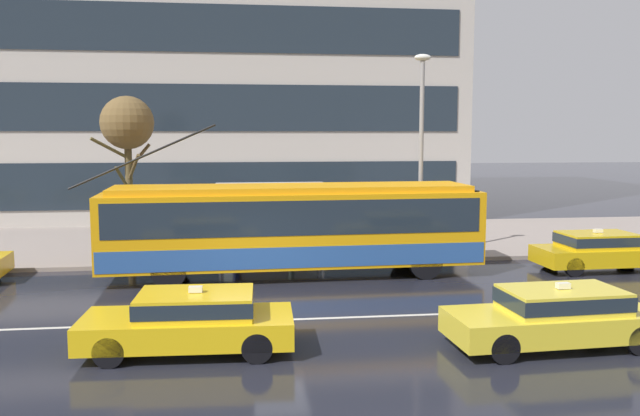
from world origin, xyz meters
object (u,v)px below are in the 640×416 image
Objects in this scene: trolleybus at (293,226)px; taxi_ahead_of_bus at (600,249)px; taxi_oncoming_far at (557,315)px; street_lamp at (421,139)px; pedestrian_waiting_by_pole at (236,229)px; taxi_oncoming_near at (191,319)px; bus_shelter at (271,201)px; pedestrian_approaching_curb at (290,212)px; pedestrian_at_shelter at (159,213)px; street_tree_bare at (127,126)px; pedestrian_walking_past at (238,210)px.

trolleybus is 2.91× the size of taxi_ahead_of_bus.
trolleybus is at bearing 122.50° from taxi_oncoming_far.
street_lamp is (-0.20, 9.93, 3.64)m from taxi_oncoming_far.
pedestrian_waiting_by_pole is 0.23× the size of street_lamp.
bus_shelter reaches higher than taxi_oncoming_near.
trolleybus is 6.50× the size of pedestrian_approaching_curb.
pedestrian_approaching_curb is (4.67, -0.05, -0.04)m from pedestrian_at_shelter.
taxi_oncoming_far is (4.96, -7.79, -0.90)m from trolleybus.
pedestrian_at_shelter is (-14.74, 3.43, 1.05)m from taxi_ahead_of_bus.
taxi_oncoming_near is 0.62× the size of street_lamp.
pedestrian_waiting_by_pole is (-1.30, -0.92, -0.89)m from bus_shelter.
street_lamp is at bearing 91.16° from taxi_oncoming_far.
street_tree_bare reaches higher than trolleybus.
street_lamp is (7.53, 9.26, 3.64)m from taxi_oncoming_near.
trolleybus is 9.28m from taxi_oncoming_far.
trolleybus reaches higher than pedestrian_waiting_by_pole.
pedestrian_at_shelter is at bearing 146.70° from trolleybus.
street_tree_bare is (-10.55, 11.22, 4.10)m from taxi_oncoming_far.
pedestrian_walking_past is at bearing 119.59° from taxi_oncoming_far.
taxi_oncoming_far is 0.64× the size of street_lamp.
bus_shelter is at bearing 78.38° from taxi_oncoming_near.
bus_shelter is at bearing 162.79° from street_lamp.
street_tree_bare reaches higher than bus_shelter.
pedestrian_at_shelter is 0.27× the size of street_lamp.
pedestrian_at_shelter reaches higher than taxi_oncoming_near.
trolleybus is at bearing -92.82° from pedestrian_approaching_curb.
pedestrian_at_shelter is 2.98m from pedestrian_walking_past.
pedestrian_approaching_curb reaches higher than pedestrian_walking_past.
pedestrian_approaching_curb is at bearing -51.75° from bus_shelter.
street_tree_bare is (-15.80, 3.88, 4.10)m from taxi_ahead_of_bus.
pedestrian_walking_past is at bearing 20.34° from pedestrian_at_shelter.
pedestrian_waiting_by_pole is at bearing 122.52° from taxi_oncoming_far.
bus_shelter is at bearing 115.38° from taxi_oncoming_far.
trolleybus reaches higher than pedestrian_approaching_curb.
street_tree_bare is (-3.85, -0.58, 3.14)m from pedestrian_walking_past.
pedestrian_waiting_by_pole is (2.70, -0.12, -0.61)m from pedestrian_at_shelter.
pedestrian_walking_past reaches higher than taxi_ahead_of_bus.
street_lamp reaches higher than street_tree_bare.
taxi_ahead_of_bus is 2.23× the size of pedestrian_approaching_curb.
pedestrian_waiting_by_pole is (-0.09, -1.16, -0.53)m from pedestrian_walking_past.
street_lamp is at bearing -16.09° from pedestrian_walking_past.
taxi_oncoming_near is 10.51m from pedestrian_approaching_curb.
bus_shelter is 1.29m from pedestrian_walking_past.
pedestrian_at_shelter is (-4.01, -0.80, -0.27)m from bus_shelter.
pedestrian_waiting_by_pole is 7.36m from street_lamp.
street_lamp is (6.59, -0.72, 3.21)m from pedestrian_waiting_by_pole.
trolleybus is 2.23× the size of street_tree_bare.
pedestrian_walking_past is 0.26× the size of street_lamp.
taxi_ahead_of_bus is at bearing 54.42° from taxi_oncoming_far.
street_tree_bare is (-10.35, 1.29, 0.46)m from street_lamp.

